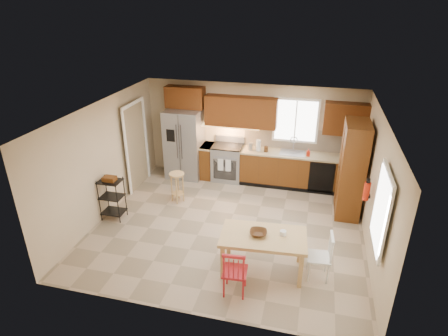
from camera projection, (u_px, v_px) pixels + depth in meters
floor at (228, 226)px, 7.93m from camera, size 5.50×5.50×0.00m
ceiling at (229, 111)px, 6.89m from camera, size 5.50×5.00×0.02m
wall_back at (251, 132)px, 9.61m from camera, size 5.50×0.02×2.50m
wall_front at (187, 247)px, 5.21m from camera, size 5.50×0.02×2.50m
wall_left at (104, 159)px, 8.02m from camera, size 0.02×5.00×2.50m
wall_right at (376, 188)px, 6.80m from camera, size 0.02×5.00×2.50m
refrigerator at (184, 144)px, 9.80m from camera, size 0.92×0.75×1.82m
range_stove at (228, 163)px, 9.79m from camera, size 0.76×0.63×0.92m
base_cabinet_narrow at (208, 161)px, 9.92m from camera, size 0.30×0.60×0.90m
base_cabinet_run at (299, 170)px, 9.40m from camera, size 2.92×0.60×0.90m
dishwasher at (321, 178)px, 9.02m from camera, size 0.60×0.02×0.78m
backsplash at (302, 139)px, 9.35m from camera, size 2.92×0.03×0.55m
upper_over_fridge at (185, 97)px, 9.48m from camera, size 1.00×0.35×0.55m
upper_left_block at (241, 112)px, 9.27m from camera, size 1.80×0.35×0.75m
upper_right_block at (346, 119)px, 8.72m from camera, size 1.00×0.35×0.75m
window_back at (296, 121)px, 9.18m from camera, size 1.12×0.04×1.12m
sink at (292, 154)px, 9.27m from camera, size 0.62×0.46×0.16m
undercab_glow at (229, 126)px, 9.48m from camera, size 1.60×0.30×0.01m
soap_bottle at (308, 152)px, 9.04m from camera, size 0.09×0.09×0.19m
paper_towel at (258, 145)px, 9.34m from camera, size 0.12×0.12×0.28m
canister_steel at (250, 147)px, 9.40m from camera, size 0.11×0.11×0.18m
canister_wood at (266, 149)px, 9.29m from camera, size 0.10×0.10×0.14m
pantry at (352, 170)px, 8.01m from camera, size 0.50×0.95×2.10m
fire_extinguisher at (367, 191)px, 7.02m from camera, size 0.12×0.12×0.36m
window_right at (382, 210)px, 5.72m from camera, size 0.04×1.02×1.32m
doorway at (136, 147)px, 9.23m from camera, size 0.04×0.95×2.10m
dining_table at (263, 253)px, 6.52m from camera, size 1.52×0.93×0.71m
chair_red at (235, 271)px, 5.99m from camera, size 0.43×0.43×0.86m
chair_white at (319, 256)px, 6.32m from camera, size 0.43×0.43×0.86m
table_bowl at (258, 235)px, 6.39m from camera, size 0.32×0.32×0.07m
table_jar at (283, 234)px, 6.37m from camera, size 0.11×0.11×0.12m
bar_stool at (177, 187)px, 8.74m from camera, size 0.44×0.44×0.72m
utility_cart at (112, 199)px, 8.03m from camera, size 0.48×0.37×0.95m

